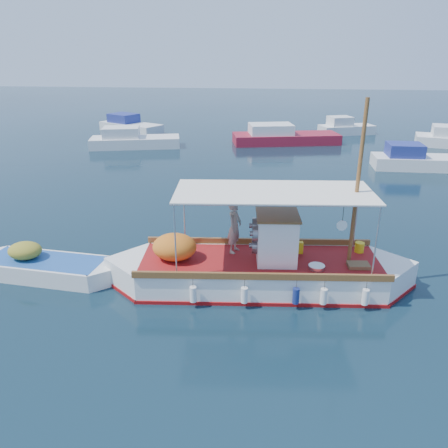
# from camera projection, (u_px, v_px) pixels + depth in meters

# --- Properties ---
(ground) EXTENTS (160.00, 160.00, 0.00)m
(ground) POSITION_uv_depth(u_px,v_px,m) (269.00, 275.00, 14.83)
(ground) COLOR black
(ground) RESTS_ON ground
(fishing_caique) EXTENTS (10.00, 3.31, 6.12)m
(fishing_caique) POSITION_uv_depth(u_px,v_px,m) (258.00, 270.00, 14.02)
(fishing_caique) COLOR white
(fishing_caique) RESTS_ON ground
(dinghy) EXTENTS (5.44, 1.91, 1.33)m
(dinghy) POSITION_uv_depth(u_px,v_px,m) (44.00, 268.00, 14.70)
(dinghy) COLOR white
(dinghy) RESTS_ON ground
(bg_boat_nw) EXTENTS (7.25, 3.92, 1.80)m
(bg_boat_nw) POSITION_uv_depth(u_px,v_px,m) (133.00, 141.00, 34.43)
(bg_boat_nw) COLOR silver
(bg_boat_nw) RESTS_ON ground
(bg_boat_n) EXTENTS (8.97, 4.54, 1.80)m
(bg_boat_n) POSITION_uv_depth(u_px,v_px,m) (283.00, 137.00, 35.85)
(bg_boat_n) COLOR maroon
(bg_boat_n) RESTS_ON ground
(bg_boat_ne) EXTENTS (5.36, 2.23, 1.80)m
(bg_boat_ne) POSITION_uv_depth(u_px,v_px,m) (413.00, 161.00, 28.19)
(bg_boat_ne) COLOR silver
(bg_boat_ne) RESTS_ON ground
(bg_boat_far_w) EXTENTS (6.67, 5.11, 1.80)m
(bg_boat_far_w) POSITION_uv_depth(u_px,v_px,m) (130.00, 126.00, 41.22)
(bg_boat_far_w) COLOR silver
(bg_boat_far_w) RESTS_ON ground
(bg_boat_far_n) EXTENTS (5.25, 3.46, 1.80)m
(bg_boat_far_n) POSITION_uv_depth(u_px,v_px,m) (345.00, 129.00, 39.92)
(bg_boat_far_n) COLOR silver
(bg_boat_far_n) RESTS_ON ground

